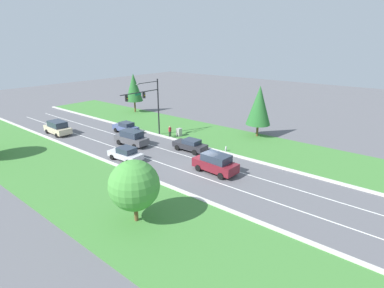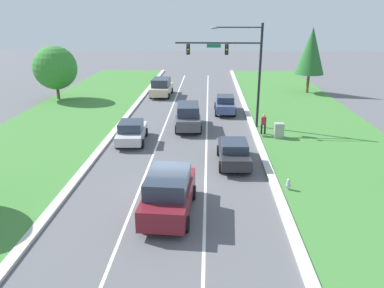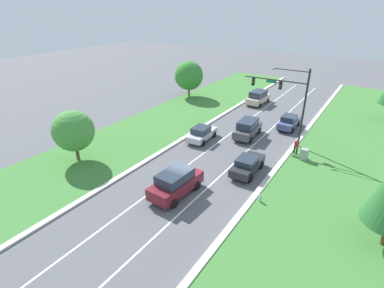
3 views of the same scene
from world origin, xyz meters
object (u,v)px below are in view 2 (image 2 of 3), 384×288
oak_near_left_tree (55,68)px  silver_sedan (132,132)px  fire_hydrant (288,185)px  traffic_signal_mast (237,61)px  conifer_near_right_tree (311,51)px  slate_blue_sedan (225,104)px  utility_cabinet (279,131)px  pedestrian (264,123)px  burgundy_suv (169,193)px  charcoal_sedan (234,152)px  graphite_suv (188,116)px  champagne_suv (161,87)px

oak_near_left_tree → silver_sedan: bearing=-51.8°
fire_hydrant → oak_near_left_tree: (-20.96, 21.56, 3.18)m
traffic_signal_mast → conifer_near_right_tree: bearing=56.7°
slate_blue_sedan → utility_cabinet: size_ratio=3.66×
pedestrian → oak_near_left_tree: 24.12m
burgundy_suv → charcoal_sedan: size_ratio=1.09×
burgundy_suv → graphite_suv: bearing=92.5°
champagne_suv → slate_blue_sedan: bearing=-45.2°
burgundy_suv → oak_near_left_tree: bearing=124.5°
silver_sedan → fire_hydrant: (10.03, -7.68, -0.47)m
champagne_suv → pedestrian: bearing=-54.0°
silver_sedan → charcoal_sedan: bearing=-31.6°
slate_blue_sedan → burgundy_suv: 19.62m
burgundy_suv → slate_blue_sedan: bearing=83.1°
traffic_signal_mast → silver_sedan: (-7.88, -4.17, -4.71)m
fire_hydrant → oak_near_left_tree: oak_near_left_tree is taller
utility_cabinet → fire_hydrant: utility_cabinet is taller
charcoal_sedan → fire_hydrant: 4.64m
traffic_signal_mast → burgundy_suv: size_ratio=1.66×
graphite_suv → charcoal_sedan: bearing=-70.1°
burgundy_suv → fire_hydrant: 6.78m
slate_blue_sedan → conifer_near_right_tree: 14.72m
champagne_suv → utility_cabinet: size_ratio=4.19×
slate_blue_sedan → pedestrian: 7.33m
traffic_signal_mast → burgundy_suv: bearing=-105.5°
charcoal_sedan → fire_hydrant: bearing=-55.2°
slate_blue_sedan → conifer_near_right_tree: bearing=43.5°
utility_cabinet → oak_near_left_tree: 25.49m
fire_hydrant → charcoal_sedan: bearing=126.2°
silver_sedan → pedestrian: (10.00, 2.19, 0.13)m
graphite_suv → pedestrian: 6.20m
traffic_signal_mast → conifer_near_right_tree: 17.47m
charcoal_sedan → conifer_near_right_tree: conifer_near_right_tree is taller
silver_sedan → burgundy_suv: burgundy_suv is taller
traffic_signal_mast → utility_cabinet: bearing=-41.8°
graphite_suv → oak_near_left_tree: 18.23m
graphite_suv → traffic_signal_mast: bearing=3.3°
oak_near_left_tree → champagne_suv: bearing=13.1°
slate_blue_sedan → silver_sedan: (-7.25, -8.98, -0.05)m
conifer_near_right_tree → champagne_suv: bearing=-172.4°
graphite_suv → slate_blue_sedan: bearing=54.9°
silver_sedan → oak_near_left_tree: oak_near_left_tree is taller
fire_hydrant → slate_blue_sedan: bearing=99.5°
champagne_suv → oak_near_left_tree: size_ratio=0.87×
slate_blue_sedan → charcoal_sedan: (0.05, -12.94, -0.04)m
conifer_near_right_tree → oak_near_left_tree: size_ratio=1.30×
burgundy_suv → pedestrian: size_ratio=3.00×
pedestrian → conifer_near_right_tree: (7.46, 16.57, 4.01)m
burgundy_suv → traffic_signal_mast: bearing=77.5°
slate_blue_sedan → champagne_suv: size_ratio=0.88×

